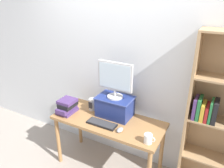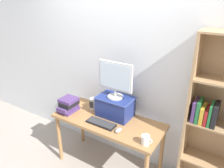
% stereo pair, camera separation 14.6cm
% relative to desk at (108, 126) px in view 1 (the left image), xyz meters
% --- Properties ---
extents(ground_plane, '(12.00, 12.00, 0.00)m').
position_rel_desk_xyz_m(ground_plane, '(0.00, 0.00, -0.66)').
color(ground_plane, '#9E9389').
extents(back_wall, '(7.00, 0.08, 2.60)m').
position_rel_desk_xyz_m(back_wall, '(0.00, 0.40, 0.64)').
color(back_wall, silver).
rests_on(back_wall, ground_plane).
extents(desk, '(1.39, 0.59, 0.75)m').
position_rel_desk_xyz_m(desk, '(0.00, 0.00, 0.00)').
color(desk, '#9E7042').
rests_on(desk, ground_plane).
extents(bookshelf_unit, '(0.79, 0.28, 1.90)m').
position_rel_desk_xyz_m(bookshelf_unit, '(1.25, 0.25, 0.31)').
color(bookshelf_unit, tan).
rests_on(bookshelf_unit, ground_plane).
extents(riser_box, '(0.45, 0.31, 0.26)m').
position_rel_desk_xyz_m(riser_box, '(0.03, 0.13, 0.23)').
color(riser_box, navy).
rests_on(riser_box, desk).
extents(computer_monitor, '(0.45, 0.19, 0.46)m').
position_rel_desk_xyz_m(computer_monitor, '(0.03, 0.13, 0.60)').
color(computer_monitor, '#B7B7BA').
rests_on(computer_monitor, riser_box).
extents(keyboard, '(0.37, 0.13, 0.02)m').
position_rel_desk_xyz_m(keyboard, '(-0.01, -0.13, 0.10)').
color(keyboard, black).
rests_on(keyboard, desk).
extents(computer_mouse, '(0.06, 0.10, 0.04)m').
position_rel_desk_xyz_m(computer_mouse, '(0.24, -0.15, 0.11)').
color(computer_mouse, '#99999E').
rests_on(computer_mouse, desk).
extents(book_stack, '(0.21, 0.27, 0.19)m').
position_rel_desk_xyz_m(book_stack, '(-0.55, -0.11, 0.18)').
color(book_stack, '#4C336B').
rests_on(book_stack, desk).
extents(coffee_mug, '(0.12, 0.09, 0.10)m').
position_rel_desk_xyz_m(coffee_mug, '(0.59, -0.19, 0.14)').
color(coffee_mug, white).
rests_on(coffee_mug, desk).
extents(desk_speaker, '(0.09, 0.10, 0.16)m').
position_rel_desk_xyz_m(desk_speaker, '(-0.31, 0.11, 0.17)').
color(desk_speaker, silver).
rests_on(desk_speaker, desk).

